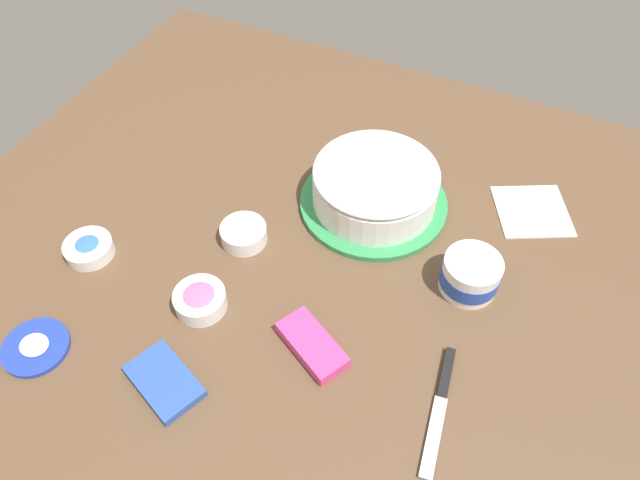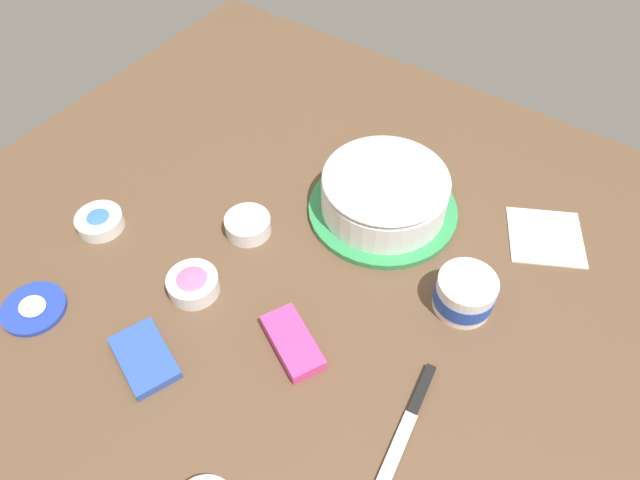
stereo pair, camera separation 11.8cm
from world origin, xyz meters
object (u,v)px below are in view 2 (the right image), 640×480
(frosted_cake, at_px, (384,193))
(sprinkle_bowl_green, at_px, (248,225))
(sprinkle_bowl_blue, at_px, (100,221))
(sprinkle_bowl_pink, at_px, (193,283))
(frosting_tub_lid, at_px, (34,308))
(spreading_knife, at_px, (412,414))
(candy_box_upper, at_px, (145,358))
(candy_box_lower, at_px, (293,342))
(frosting_tub, at_px, (465,293))
(paper_napkin, at_px, (546,236))

(frosted_cake, distance_m, sprinkle_bowl_green, 0.29)
(sprinkle_bowl_blue, xyz_separation_m, sprinkle_bowl_pink, (-0.27, 0.01, 0.00))
(frosting_tub_lid, xyz_separation_m, spreading_knife, (-0.69, -0.22, -0.00))
(spreading_knife, xyz_separation_m, sprinkle_bowl_pink, (0.47, 0.01, 0.02))
(sprinkle_bowl_pink, bearing_deg, spreading_knife, -178.36)
(candy_box_upper, bearing_deg, candy_box_lower, -117.21)
(spreading_knife, bearing_deg, candy_box_upper, 21.87)
(frosting_tub, distance_m, sprinkle_bowl_blue, 0.76)
(candy_box_upper, bearing_deg, frosting_tub, -112.01)
(candy_box_upper, bearing_deg, frosting_tub_lid, 31.87)
(sprinkle_bowl_blue, xyz_separation_m, sprinkle_bowl_green, (-0.26, -0.17, 0.00))
(frosting_tub, xyz_separation_m, spreading_knife, (-0.03, 0.25, -0.03))
(spreading_knife, bearing_deg, sprinkle_bowl_pink, 1.64)
(frosted_cake, distance_m, frosting_tub_lid, 0.72)
(sprinkle_bowl_pink, height_order, candy_box_lower, sprinkle_bowl_pink)
(frosting_tub, xyz_separation_m, frosting_tub_lid, (0.66, 0.46, -0.03))
(sprinkle_bowl_blue, distance_m, sprinkle_bowl_pink, 0.27)
(frosting_tub_lid, xyz_separation_m, candy_box_lower, (-0.45, -0.21, 0.01))
(sprinkle_bowl_blue, bearing_deg, sprinkle_bowl_green, -147.97)
(frosted_cake, height_order, sprinkle_bowl_pink, frosted_cake)
(frosted_cake, relative_size, paper_napkin, 2.12)
(frosted_cake, bearing_deg, paper_napkin, -158.08)
(sprinkle_bowl_pink, distance_m, paper_napkin, 0.72)
(spreading_knife, relative_size, sprinkle_bowl_blue, 2.43)
(sprinkle_bowl_pink, distance_m, candy_box_upper, 0.17)
(candy_box_lower, bearing_deg, frosting_tub_lid, 53.26)
(spreading_knife, height_order, candy_box_lower, candy_box_lower)
(frosting_tub, xyz_separation_m, sprinkle_bowl_blue, (0.71, 0.25, -0.02))
(frosting_tub_lid, xyz_separation_m, sprinkle_bowl_pink, (-0.22, -0.20, 0.02))
(sprinkle_bowl_blue, relative_size, sprinkle_bowl_green, 1.02)
(frosting_tub, height_order, sprinkle_bowl_blue, frosting_tub)
(sprinkle_bowl_blue, distance_m, candy_box_lower, 0.50)
(frosted_cake, height_order, paper_napkin, frosted_cake)
(frosting_tub_lid, xyz_separation_m, sprinkle_bowl_green, (-0.21, -0.38, 0.01))
(frosted_cake, relative_size, frosting_tub, 2.83)
(sprinkle_bowl_green, height_order, candy_box_upper, sprinkle_bowl_green)
(spreading_knife, xyz_separation_m, candy_box_lower, (0.24, 0.01, 0.01))
(spreading_knife, bearing_deg, frosting_tub_lid, 17.62)
(frosting_tub_lid, distance_m, spreading_knife, 0.72)
(frosted_cake, distance_m, candy_box_lower, 0.38)
(frosting_tub_lid, bearing_deg, sprinkle_bowl_pink, -136.87)
(sprinkle_bowl_green, distance_m, paper_napkin, 0.62)
(sprinkle_bowl_green, distance_m, candy_box_lower, 0.29)
(candy_box_upper, bearing_deg, spreading_knife, -135.91)
(frosting_tub_lid, height_order, sprinkle_bowl_pink, sprinkle_bowl_pink)
(spreading_knife, xyz_separation_m, candy_box_upper, (0.44, 0.18, 0.00))
(frosting_tub, relative_size, paper_napkin, 0.75)
(sprinkle_bowl_green, bearing_deg, candy_box_lower, 144.53)
(frosted_cake, bearing_deg, sprinkle_bowl_green, 45.36)
(frosting_tub, xyz_separation_m, sprinkle_bowl_pink, (0.44, 0.26, -0.02))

